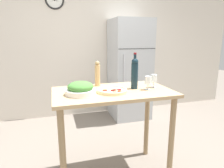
{
  "coord_description": "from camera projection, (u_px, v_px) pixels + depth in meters",
  "views": [
    {
      "loc": [
        -0.55,
        -1.83,
        1.46
      ],
      "look_at": [
        0.0,
        0.03,
        1.01
      ],
      "focal_mm": 32.0,
      "sensor_mm": 36.0,
      "label": 1
    }
  ],
  "objects": [
    {
      "name": "wall_back",
      "position": [
        83.0,
        47.0,
        3.73
      ],
      "size": [
        6.4,
        0.08,
        2.6
      ],
      "color": "silver",
      "rests_on": "ground_plane"
    },
    {
      "name": "wine_bottle",
      "position": [
        135.0,
        73.0,
        2.02
      ],
      "size": [
        0.07,
        0.07,
        0.37
      ],
      "color": "#142833",
      "rests_on": "prep_counter"
    },
    {
      "name": "wine_glass_far",
      "position": [
        154.0,
        79.0,
        2.09
      ],
      "size": [
        0.06,
        0.06,
        0.14
      ],
      "color": "silver",
      "rests_on": "prep_counter"
    },
    {
      "name": "wine_glass_near",
      "position": [
        148.0,
        81.0,
        2.0
      ],
      "size": [
        0.06,
        0.06,
        0.14
      ],
      "color": "silver",
      "rests_on": "prep_counter"
    },
    {
      "name": "prep_counter",
      "position": [
        113.0,
        107.0,
        2.02
      ],
      "size": [
        1.17,
        0.66,
        0.95
      ],
      "color": "tan",
      "rests_on": "ground_plane"
    },
    {
      "name": "salad_bowl",
      "position": [
        81.0,
        89.0,
        1.83
      ],
      "size": [
        0.28,
        0.28,
        0.12
      ],
      "color": "white",
      "rests_on": "prep_counter"
    },
    {
      "name": "pepper_mill",
      "position": [
        97.0,
        74.0,
        2.15
      ],
      "size": [
        0.06,
        0.06,
        0.27
      ],
      "color": "tan",
      "rests_on": "prep_counter"
    },
    {
      "name": "refrigerator",
      "position": [
        129.0,
        69.0,
        3.68
      ],
      "size": [
        0.67,
        0.7,
        1.79
      ],
      "color": "#B7BCC1",
      "rests_on": "ground_plane"
    },
    {
      "name": "homemade_pizza",
      "position": [
        112.0,
        90.0,
        1.92
      ],
      "size": [
        0.29,
        0.29,
        0.03
      ],
      "color": "beige",
      "rests_on": "prep_counter"
    }
  ]
}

